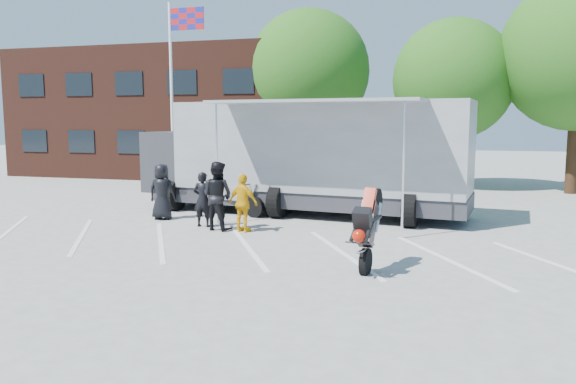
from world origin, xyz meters
The scene contains 13 objects.
ground centered at (0.00, 0.00, 0.00)m, with size 100.00×100.00×0.00m, color #A4A49E.
parking_bay_lines centered at (0.00, 1.00, 0.01)m, with size 18.00×5.00×0.01m, color white.
office_building centered at (-10.00, 18.00, 3.50)m, with size 18.00×8.00×7.00m, color #462016.
flagpole centered at (-6.24, 10.00, 5.05)m, with size 1.61×0.12×8.00m.
tree_left centered at (-2.00, 16.00, 5.57)m, with size 6.12×6.12×8.64m.
tree_mid centered at (5.00, 15.00, 4.94)m, with size 5.44×5.44×7.68m.
transporter_truck centered at (0.35, 6.24, 0.00)m, with size 11.69×5.63×3.72m, color #979B9F, non-canonical shape.
parked_motorcycle centered at (-1.79, 5.25, 0.00)m, with size 0.77×2.30×1.20m, color silver, non-canonical shape.
stunt_bike_rider centered at (3.46, -0.10, 0.00)m, with size 0.76×1.61×1.90m, color black, non-canonical shape.
spectator_leather_a centered at (-3.73, 3.92, 0.88)m, with size 0.86×0.56×1.76m, color black.
spectator_leather_b centered at (-1.96, 3.11, 0.81)m, with size 0.59×0.39×1.63m, color black.
spectator_leather_c centered at (-1.37, 2.82, 0.98)m, with size 0.95×0.74×1.96m, color black.
spectator_hivis centered at (-0.56, 2.73, 0.82)m, with size 0.96×0.40×1.64m, color #F0AF0C.
Camera 1 is at (4.96, -11.85, 3.12)m, focal length 35.00 mm.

